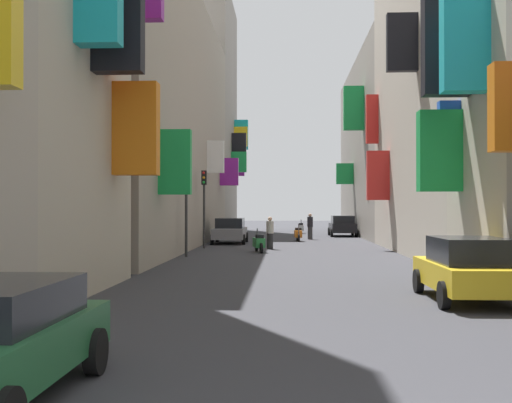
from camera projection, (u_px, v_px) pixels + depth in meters
ground_plane at (291, 251)px, 31.96m from camera, size 140.00×140.00×0.00m
building_left_mid_c at (146, 120)px, 35.64m from camera, size 7.32×29.48×13.99m
building_left_far at (198, 116)px, 56.40m from camera, size 7.33×12.01×20.35m
building_right_mid_b at (466, 32)px, 29.60m from camera, size 7.22×17.18×20.46m
building_right_mid_c at (393, 149)px, 49.87m from camera, size 7.36×23.49×13.32m
parked_car_grey at (230, 230)px, 38.59m from camera, size 1.99×4.32×1.50m
parked_car_black at (342, 225)px, 47.91m from camera, size 1.96×4.15×1.53m
parked_car_yellow at (468, 268)px, 14.85m from camera, size 1.91×4.00×1.47m
scooter_green at (259, 243)px, 30.86m from camera, size 0.67×1.95×1.13m
scooter_orange at (298, 234)px, 40.84m from camera, size 0.50×1.89×1.13m
scooter_white at (301, 228)px, 53.09m from camera, size 0.48×1.89×1.13m
pedestrian_crossing at (310, 226)px, 43.08m from camera, size 0.54×0.54×1.74m
pedestrian_near_left at (270, 233)px, 33.11m from camera, size 0.42×0.42×1.67m
traffic_light_near_corner at (204, 195)px, 33.85m from camera, size 0.26×0.34×4.09m
traffic_light_far_corner at (186, 186)px, 28.13m from camera, size 0.26×0.34×4.59m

